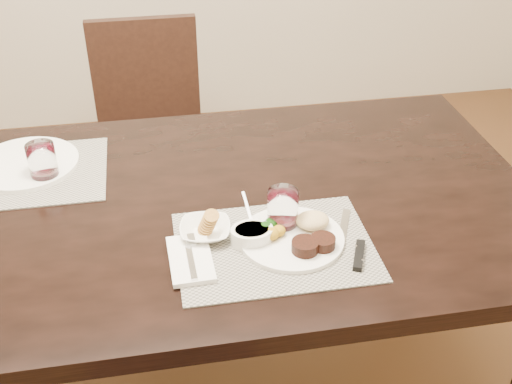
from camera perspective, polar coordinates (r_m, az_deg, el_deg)
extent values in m
cube|color=black|center=(1.69, -8.75, -1.91)|extent=(2.00, 1.00, 0.05)
cube|color=black|center=(2.42, 13.74, -1.14)|extent=(0.08, 0.08, 0.70)
cube|color=black|center=(2.56, -9.14, 3.65)|extent=(0.42, 0.42, 0.04)
cube|color=black|center=(2.54, -12.56, -3.16)|extent=(0.04, 0.04, 0.41)
cube|color=black|center=(2.54, -4.46, -2.37)|extent=(0.04, 0.04, 0.41)
cube|color=black|center=(2.84, -12.52, 1.14)|extent=(0.04, 0.04, 0.41)
cube|color=black|center=(2.84, -5.28, 1.86)|extent=(0.04, 0.04, 0.41)
cube|color=black|center=(2.62, -9.81, 10.33)|extent=(0.42, 0.04, 0.45)
cube|color=gray|center=(1.51, 1.67, -4.85)|extent=(0.46, 0.34, 0.00)
cube|color=gray|center=(1.89, -20.09, 1.47)|extent=(0.46, 0.34, 0.00)
cylinder|color=white|center=(1.53, 3.17, -4.12)|extent=(0.25, 0.25, 0.01)
cylinder|color=black|center=(1.48, 4.38, -4.83)|extent=(0.06, 0.06, 0.03)
cylinder|color=black|center=(1.49, 5.96, -4.45)|extent=(0.06, 0.06, 0.03)
ellipsoid|color=#D9BE82|center=(1.55, 5.04, -2.53)|extent=(0.08, 0.07, 0.03)
ellipsoid|color=#18440D|center=(1.52, 0.87, -3.22)|extent=(0.04, 0.04, 0.03)
ellipsoid|color=#BE8518|center=(1.51, 1.37, -3.71)|extent=(0.04, 0.04, 0.03)
cube|color=silver|center=(1.47, -5.84, -5.95)|extent=(0.10, 0.17, 0.01)
cube|color=white|center=(1.45, -5.79, -6.19)|extent=(0.02, 0.12, 0.01)
cube|color=white|center=(1.52, -5.84, -4.25)|extent=(0.02, 0.05, 0.00)
cube|color=white|center=(1.59, 7.82, -3.03)|extent=(0.07, 0.14, 0.00)
cube|color=black|center=(1.49, 9.14, -5.57)|extent=(0.06, 0.10, 0.01)
imported|color=white|center=(1.54, -4.54, -3.42)|extent=(0.14, 0.14, 0.03)
cylinder|color=#B57E39|center=(1.53, -4.57, -2.81)|extent=(0.04, 0.04, 0.04)
cylinder|color=white|center=(1.51, -0.36, -3.89)|extent=(0.10, 0.10, 0.04)
cylinder|color=#0D3A0E|center=(1.50, -0.37, -3.50)|extent=(0.08, 0.08, 0.01)
cube|color=white|center=(1.54, -0.80, -1.30)|extent=(0.01, 0.07, 0.05)
cylinder|color=silver|center=(1.54, 2.40, -1.56)|extent=(0.07, 0.07, 0.10)
cylinder|color=#33040D|center=(1.57, 2.36, -2.72)|extent=(0.06, 0.06, 0.03)
cylinder|color=white|center=(1.92, -19.80, 2.39)|extent=(0.29, 0.29, 0.01)
cylinder|color=silver|center=(1.82, -18.45, 2.57)|extent=(0.08, 0.08, 0.10)
cylinder|color=#33040D|center=(1.84, -18.24, 1.52)|extent=(0.06, 0.06, 0.03)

